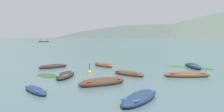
% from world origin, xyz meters
% --- Properties ---
extents(ground_plane, '(6000.00, 6000.00, 0.00)m').
position_xyz_m(ground_plane, '(0.00, 1500.00, 0.00)').
color(ground_plane, slate).
extents(mountain_1, '(961.63, 961.63, 266.05)m').
position_xyz_m(mountain_1, '(-304.01, 2290.99, 133.03)').
color(mountain_1, '#56665B').
rests_on(mountain_1, ground).
extents(mountain_2, '(2006.90, 2006.90, 506.81)m').
position_xyz_m(mountain_2, '(247.05, 1878.03, 253.40)').
color(mountain_2, '#4C5B56').
rests_on(mountain_2, ground).
extents(mountain_3, '(2453.37, 2453.37, 593.87)m').
position_xyz_m(mountain_3, '(934.25, 1882.98, 296.94)').
color(mountain_3, '#56665B').
rests_on(mountain_3, ground).
extents(rowboat_0, '(2.91, 3.27, 0.59)m').
position_xyz_m(rowboat_0, '(-3.12, 23.31, 0.18)').
color(rowboat_0, brown).
rests_on(rowboat_0, ground).
extents(rowboat_1, '(3.31, 3.37, 0.54)m').
position_xyz_m(rowboat_1, '(-0.55, 16.58, 0.17)').
color(rowboat_1, brown).
rests_on(rowboat_1, ground).
extents(rowboat_2, '(4.38, 1.35, 0.62)m').
position_xyz_m(rowboat_2, '(4.78, 15.59, 0.19)').
color(rowboat_2, brown).
rests_on(rowboat_2, ground).
extents(rowboat_3, '(1.65, 4.39, 0.57)m').
position_xyz_m(rowboat_3, '(-6.53, 15.79, 0.18)').
color(rowboat_3, '#2D2826').
rests_on(rowboat_3, ground).
extents(rowboat_5, '(4.06, 2.91, 0.71)m').
position_xyz_m(rowboat_5, '(-3.06, 12.07, 0.22)').
color(rowboat_5, '#4C3323').
rests_on(rowboat_5, ground).
extents(rowboat_6, '(1.25, 4.28, 0.68)m').
position_xyz_m(rowboat_6, '(7.73, 21.90, 0.21)').
color(rowboat_6, navy).
rests_on(rowboat_6, ground).
extents(rowboat_8, '(2.60, 3.05, 0.43)m').
position_xyz_m(rowboat_8, '(-7.48, 9.82, 0.14)').
color(rowboat_8, navy).
rests_on(rowboat_8, ground).
extents(rowboat_9, '(3.60, 3.26, 0.56)m').
position_xyz_m(rowboat_9, '(-9.17, 22.23, 0.17)').
color(rowboat_9, '#2D2826').
rests_on(rowboat_9, ground).
extents(rowboat_10, '(3.22, 4.13, 0.59)m').
position_xyz_m(rowboat_10, '(-0.79, 7.56, 0.19)').
color(rowboat_10, navy).
rests_on(rowboat_10, ground).
extents(ferry_0, '(7.31, 2.99, 2.54)m').
position_xyz_m(ferry_0, '(-50.02, 169.18, 0.45)').
color(ferry_0, '#2D2826').
rests_on(ferry_0, ground).
extents(mooring_buoy, '(0.43, 0.43, 1.13)m').
position_xyz_m(mooring_buoy, '(-4.47, 17.96, 0.10)').
color(mooring_buoy, yellow).
rests_on(mooring_buoy, ground).
extents(weed_patch_0, '(3.68, 3.64, 0.14)m').
position_xyz_m(weed_patch_0, '(8.33, 20.98, 0.00)').
color(weed_patch_0, '#2D5628').
rests_on(weed_patch_0, ground).
extents(weed_patch_2, '(3.46, 3.79, 0.14)m').
position_xyz_m(weed_patch_2, '(-8.25, 16.36, 0.00)').
color(weed_patch_2, '#2D5628').
rests_on(weed_patch_2, ground).
extents(weed_patch_3, '(3.66, 3.46, 0.14)m').
position_xyz_m(weed_patch_3, '(6.36, 22.84, 0.00)').
color(weed_patch_3, '#38662D').
rests_on(weed_patch_3, ground).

